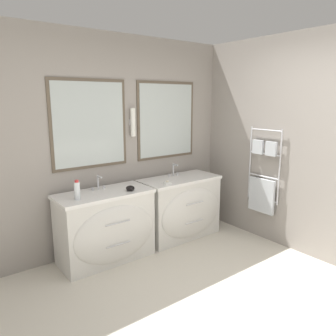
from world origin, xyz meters
TOP-DOWN VIEW (x-y plane):
  - ground_plane at (0.00, 0.00)m, footprint 16.00×16.00m
  - wall_back at (0.01, 2.14)m, footprint 4.92×0.14m
  - wall_right at (1.69, 0.95)m, footprint 0.13×4.17m
  - vanity_left at (-0.30, 1.78)m, footprint 1.08×0.57m
  - vanity_right at (0.81, 1.78)m, footprint 1.08×0.57m
  - faucet_left at (-0.30, 1.94)m, footprint 0.17×0.11m
  - faucet_right at (0.81, 1.94)m, footprint 0.17×0.11m
  - toiletry_bottle at (-0.64, 1.73)m, footprint 0.06×0.06m
  - amenity_bowl at (-0.03, 1.68)m, footprint 0.10×0.10m
  - soap_dish at (0.49, 1.66)m, footprint 0.09×0.06m

SIDE VIEW (x-z plane):
  - ground_plane at x=0.00m, z-range 0.00..0.00m
  - vanity_left at x=-0.30m, z-range 0.01..0.82m
  - vanity_right at x=0.81m, z-range 0.01..0.82m
  - soap_dish at x=0.49m, z-range 0.81..0.85m
  - amenity_bowl at x=-0.03m, z-range 0.81..0.88m
  - faucet_left at x=-0.30m, z-range 0.81..0.98m
  - faucet_right at x=0.81m, z-range 0.81..0.98m
  - toiletry_bottle at x=-0.64m, z-range 0.81..1.02m
  - wall_right at x=1.69m, z-range -0.01..2.59m
  - wall_back at x=0.01m, z-range 0.01..2.61m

